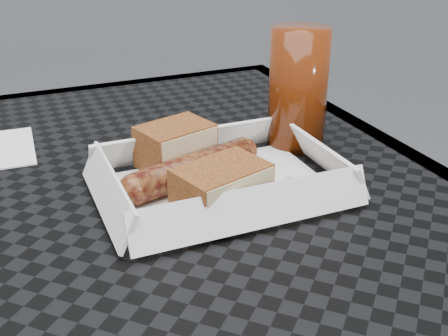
% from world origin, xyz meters
% --- Properties ---
extents(patio_table, '(0.80, 0.80, 0.74)m').
position_xyz_m(patio_table, '(0.00, 0.00, 0.67)').
color(patio_table, black).
rests_on(patio_table, ground).
extents(food_tray, '(0.22, 0.15, 0.00)m').
position_xyz_m(food_tray, '(0.14, -0.02, 0.75)').
color(food_tray, white).
rests_on(food_tray, patio_table).
extents(bratwurst, '(0.17, 0.07, 0.03)m').
position_xyz_m(bratwurst, '(0.12, -0.00, 0.77)').
color(bratwurst, brown).
rests_on(bratwurst, food_tray).
extents(bread_near, '(0.09, 0.08, 0.05)m').
position_xyz_m(bread_near, '(0.11, 0.04, 0.77)').
color(bread_near, brown).
rests_on(bread_near, food_tray).
extents(bread_far, '(0.10, 0.08, 0.04)m').
position_xyz_m(bread_far, '(0.12, -0.06, 0.77)').
color(bread_far, brown).
rests_on(bread_far, food_tray).
extents(veg_garnish, '(0.03, 0.03, 0.00)m').
position_xyz_m(veg_garnish, '(0.21, -0.07, 0.75)').
color(veg_garnish, red).
rests_on(veg_garnish, food_tray).
extents(drink_glass, '(0.07, 0.07, 0.14)m').
position_xyz_m(drink_glass, '(0.27, 0.05, 0.82)').
color(drink_glass, '#531C07').
rests_on(drink_glass, patio_table).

